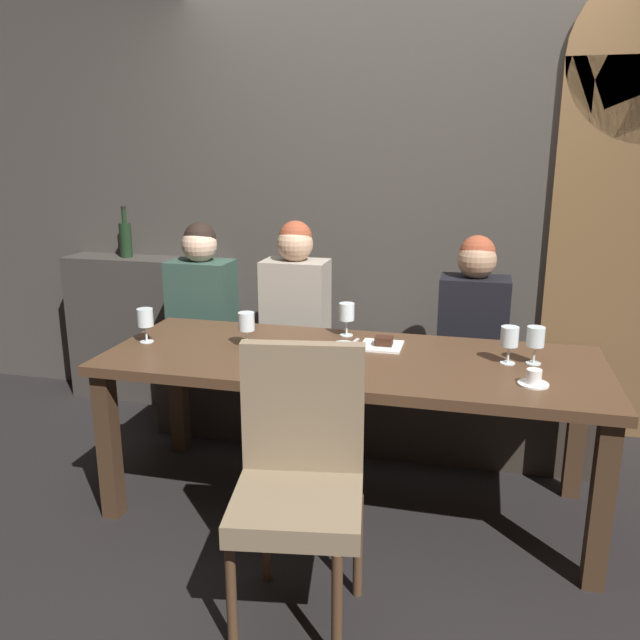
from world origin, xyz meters
The scene contains 21 objects.
ground centered at (0.00, 0.00, 0.00)m, with size 9.00×9.00×0.00m, color black.
back_wall_tiled centered at (0.00, 1.22, 1.50)m, with size 6.00×0.12×3.00m, color #423D38.
arched_door centered at (1.35, 1.15, 1.36)m, with size 0.90×0.05×2.55m.
back_counter centered at (-1.55, 1.04, 0.47)m, with size 1.10×0.28×0.95m, color #38342F.
dining_table centered at (0.00, 0.00, 0.65)m, with size 2.20×0.84×0.74m.
banquette_bench centered at (0.00, 0.70, 0.23)m, with size 2.50×0.44×0.45m.
chair_near_side centered at (-0.03, -0.72, 0.56)m, with size 0.51×0.51×0.98m.
diner_redhead centered at (-1.01, 0.68, 0.82)m, with size 0.36×0.24×0.78m.
diner_bearded centered at (-0.46, 0.71, 0.83)m, with size 0.36×0.24×0.80m.
diner_far_end centered at (0.52, 0.72, 0.81)m, with size 0.36×0.24×0.75m.
wine_bottle_dark_red centered at (-1.69, 1.03, 1.07)m, with size 0.08×0.08×0.33m.
wine_glass_end_right centered at (-0.08, 0.32, 0.86)m, with size 0.08×0.08×0.16m.
wine_glass_near_left centered at (-0.50, 0.02, 0.85)m, with size 0.08×0.08×0.16m.
wine_glass_far_left centered at (0.68, 0.07, 0.85)m, with size 0.08×0.08×0.16m.
wine_glass_center_front centered at (0.78, 0.09, 0.86)m, with size 0.08×0.08×0.16m.
wine_glass_center_back centered at (0.04, -0.33, 0.85)m, with size 0.08×0.08×0.16m.
wine_glass_near_right centered at (-0.99, -0.02, 0.86)m, with size 0.08×0.08×0.16m.
espresso_cup centered at (0.77, -0.18, 0.77)m, with size 0.12×0.12×0.06m.
dessert_plate centered at (0.12, 0.17, 0.75)m, with size 0.19×0.19×0.05m.
fork_on_table centered at (-0.03, 0.18, 0.74)m, with size 0.02×0.17×0.01m, color silver.
folded_napkin centered at (-0.16, -0.19, 0.74)m, with size 0.11×0.10×0.01m, color silver.
Camera 1 is at (0.53, -2.69, 1.64)m, focal length 36.31 mm.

